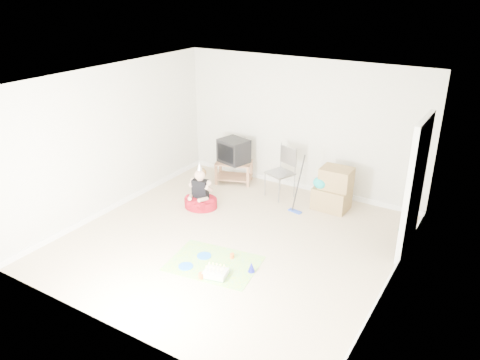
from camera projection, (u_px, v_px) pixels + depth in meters
The scene contains 16 objects.
ground at pixel (232, 240), 7.60m from camera, with size 5.00×5.00×0.00m, color beige.
doorway_recess at pixel (416, 190), 6.95m from camera, with size 0.02×0.90×2.05m, color black.
tv_stand at pixel (234, 170), 9.69m from camera, with size 0.84×0.68×0.45m.
crt_tv at pixel (234, 151), 9.52m from camera, with size 0.56×0.46×0.48m, color black.
folding_chair at pixel (280, 173), 8.96m from camera, with size 0.58×0.57×1.01m.
cardboard_boxes at pixel (333, 189), 8.51m from camera, with size 0.65×0.50×0.80m.
floor_mop at pixel (296, 199), 8.43m from camera, with size 0.26×0.34×1.02m.
book_pile at pixel (408, 227), 7.92m from camera, with size 0.25×0.30×0.09m.
seated_woman at pixel (201, 197), 8.64m from camera, with size 0.72×0.72×0.90m.
party_mat at pixel (214, 263), 6.98m from camera, with size 1.31×0.95×0.01m, color #E43077.
birthday_cake at pixel (216, 273), 6.66m from camera, with size 0.37×0.32×0.15m.
blue_plate_near at pixel (204, 256), 7.15m from camera, with size 0.22×0.22×0.01m, color blue.
blue_plate_far at pixel (186, 266), 6.89m from camera, with size 0.22×0.22×0.01m, color blue.
orange_cup_near at pixel (232, 256), 7.09m from camera, with size 0.06×0.06×0.07m, color orange.
orange_cup_far at pixel (201, 276), 6.61m from camera, with size 0.07×0.07×0.09m, color orange.
blue_party_hat at pixel (251, 267), 6.75m from camera, with size 0.11×0.11×0.16m, color #1A1FBA.
Camera 1 is at (3.54, -5.57, 3.90)m, focal length 35.00 mm.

